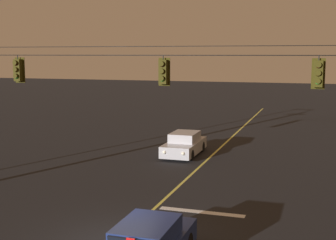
% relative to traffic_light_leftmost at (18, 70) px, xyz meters
% --- Properties ---
extents(lane_centre_stripe, '(0.14, 60.00, 0.01)m').
position_rel_traffic_light_leftmost_xyz_m(lane_centre_stripe, '(6.64, 6.02, -5.41)').
color(lane_centre_stripe, '#D1C64C').
rests_on(lane_centre_stripe, ground).
extents(stop_bar_paint, '(3.40, 0.36, 0.01)m').
position_rel_traffic_light_leftmost_xyz_m(stop_bar_paint, '(8.54, -0.58, -5.41)').
color(stop_bar_paint, silver).
rests_on(stop_bar_paint, ground).
extents(signal_span_assembly, '(19.86, 0.32, 7.47)m').
position_rel_traffic_light_leftmost_xyz_m(signal_span_assembly, '(6.64, 0.02, -1.53)').
color(signal_span_assembly, '#423021').
rests_on(signal_span_assembly, ground).
extents(traffic_light_leftmost, '(0.48, 0.41, 1.22)m').
position_rel_traffic_light_leftmost_xyz_m(traffic_light_leftmost, '(0.00, 0.00, 0.00)').
color(traffic_light_leftmost, black).
extents(traffic_light_left_inner, '(0.48, 0.41, 1.22)m').
position_rel_traffic_light_leftmost_xyz_m(traffic_light_left_inner, '(6.77, 0.00, 0.00)').
color(traffic_light_left_inner, black).
extents(traffic_light_centre, '(0.48, 0.41, 1.22)m').
position_rel_traffic_light_leftmost_xyz_m(traffic_light_centre, '(12.66, 0.00, 0.00)').
color(traffic_light_centre, black).
extents(car_oncoming_lead, '(1.80, 4.42, 1.39)m').
position_rel_traffic_light_leftmost_xyz_m(car_oncoming_lead, '(4.99, 9.35, -4.77)').
color(car_oncoming_lead, '#A5A5AD').
rests_on(car_oncoming_lead, ground).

